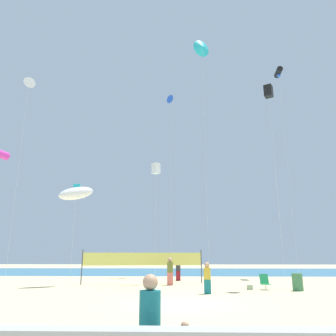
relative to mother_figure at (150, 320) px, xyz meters
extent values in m
plane|color=#D1BC89|center=(0.51, 8.81, -0.89)|extent=(120.00, 120.00, 0.00)
cube|color=teal|center=(0.51, 37.10, -0.89)|extent=(120.00, 20.00, 0.01)
cylinder|color=#19727A|center=(0.00, 0.00, 0.18)|extent=(0.38, 0.38, 0.63)
sphere|color=tan|center=(0.00, 0.00, 0.64)|extent=(0.28, 0.28, 0.28)
sphere|color=tan|center=(0.62, 0.02, -0.08)|extent=(0.15, 0.15, 0.15)
cube|color=#19727A|center=(2.05, 12.36, -0.52)|extent=(0.35, 0.21, 0.74)
cylinder|color=gold|center=(2.05, 12.36, 0.15)|extent=(0.37, 0.37, 0.61)
sphere|color=tan|center=(2.05, 12.36, 0.60)|extent=(0.27, 0.27, 0.27)
cube|color=#EA7260|center=(-0.09, 17.44, -0.47)|extent=(0.40, 0.24, 0.84)
cylinder|color=olive|center=(-0.09, 17.44, 0.30)|extent=(0.42, 0.42, 0.70)
sphere|color=tan|center=(-0.09, 17.44, 0.80)|extent=(0.31, 0.31, 0.31)
cube|color=maroon|center=(0.46, 21.51, -0.51)|extent=(0.37, 0.22, 0.77)
cylinder|color=#2D2D33|center=(0.46, 21.51, 0.19)|extent=(0.39, 0.39, 0.63)
sphere|color=brown|center=(0.46, 21.51, 0.65)|extent=(0.28, 0.28, 0.28)
cube|color=#1E8C4C|center=(5.70, 14.57, -0.57)|extent=(0.52, 0.48, 0.03)
cube|color=#1E8C4C|center=(5.70, 14.86, -0.29)|extent=(0.52, 0.23, 0.57)
cylinder|color=silver|center=(5.70, 14.42, -0.73)|extent=(0.03, 0.03, 0.32)
cylinder|color=silver|center=(5.70, 14.71, -0.73)|extent=(0.03, 0.03, 0.32)
cylinder|color=#3F7F4C|center=(7.44, 14.10, -0.41)|extent=(0.60, 0.60, 0.97)
cylinder|color=#4C4C51|center=(-6.37, 17.71, 0.31)|extent=(0.08, 0.08, 2.40)
cylinder|color=#4C4C51|center=(2.20, 19.23, 0.31)|extent=(0.08, 0.08, 2.40)
cube|color=#EAE566|center=(-2.09, 18.47, 0.83)|extent=(8.57, 1.54, 0.90)
cube|color=#99B28C|center=(4.76, 14.62, -0.76)|extent=(0.34, 0.17, 0.27)
cylinder|color=silver|center=(-0.22, 27.29, 8.60)|extent=(0.01, 0.01, 19.00)
cone|color=blue|center=(-0.22, 27.29, 18.10)|extent=(0.94, 0.88, 0.97)
cylinder|color=silver|center=(2.89, 20.67, 9.60)|extent=(0.01, 0.01, 20.99)
cone|color=#26BFCC|center=(2.89, 20.67, 20.09)|extent=(1.67, 1.15, 1.71)
cylinder|color=silver|center=(11.84, 26.55, 10.00)|extent=(0.01, 0.01, 21.78)
cylinder|color=black|center=(11.84, 26.55, 20.89)|extent=(0.73, 1.53, 0.65)
sphere|color=blue|center=(11.84, 26.55, 20.47)|extent=(0.39, 0.39, 0.39)
cylinder|color=silver|center=(7.15, 15.47, 5.88)|extent=(0.01, 0.01, 13.54)
cube|color=black|center=(7.15, 15.47, 12.65)|extent=(0.75, 0.75, 0.88)
cylinder|color=silver|center=(-6.87, 16.78, 2.27)|extent=(0.01, 0.01, 6.32)
ellipsoid|color=white|center=(-6.87, 16.78, 5.43)|extent=(2.72, 2.23, 1.50)
cube|color=#26BFCC|center=(-6.87, 16.78, 5.81)|extent=(0.51, 0.06, 0.64)
cylinder|color=silver|center=(-1.72, 25.48, 4.34)|extent=(0.01, 0.01, 10.46)
cube|color=white|center=(-1.72, 25.48, 9.57)|extent=(0.92, 0.92, 1.04)
cylinder|color=silver|center=(-12.51, 19.04, 7.40)|extent=(0.01, 0.01, 16.58)
cone|color=white|center=(-12.51, 19.04, 15.68)|extent=(0.99, 0.95, 1.00)
camera|label=1|loc=(0.52, -6.20, 1.11)|focal=34.83mm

